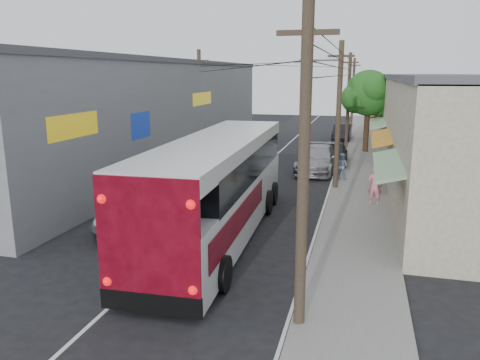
% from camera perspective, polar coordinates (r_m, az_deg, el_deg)
% --- Properties ---
extents(ground, '(120.00, 120.00, 0.00)m').
position_cam_1_polar(ground, '(15.74, -11.26, -11.04)').
color(ground, black).
rests_on(ground, ground).
extents(sidewalk, '(3.00, 80.00, 0.12)m').
position_cam_1_polar(sidewalk, '(33.46, 14.46, 1.69)').
color(sidewalk, slate).
rests_on(sidewalk, ground).
extents(building_right, '(7.09, 40.00, 6.25)m').
position_cam_1_polar(building_right, '(35.30, 22.13, 6.80)').
color(building_right, beige).
rests_on(building_right, ground).
extents(building_left, '(7.20, 36.00, 7.25)m').
position_cam_1_polar(building_left, '(34.41, -11.28, 8.20)').
color(building_left, gray).
rests_on(building_left, ground).
extents(utility_poles, '(11.80, 45.28, 8.00)m').
position_cam_1_polar(utility_poles, '(33.43, 9.01, 8.97)').
color(utility_poles, '#473828').
rests_on(utility_poles, ground).
extents(street_tree, '(4.40, 4.00, 6.60)m').
position_cam_1_polar(street_tree, '(38.92, 15.50, 10.00)').
color(street_tree, '#3F2B19').
rests_on(street_tree, ground).
extents(coach_bus, '(3.51, 13.67, 3.91)m').
position_cam_1_polar(coach_bus, '(18.30, -2.55, -0.70)').
color(coach_bus, silver).
rests_on(coach_bus, ground).
extents(jeepney, '(2.84, 5.56, 1.50)m').
position_cam_1_polar(jeepney, '(19.95, -11.93, -3.60)').
color(jeepney, silver).
rests_on(jeepney, ground).
extents(parked_suv, '(2.74, 5.95, 1.69)m').
position_cam_1_polar(parked_suv, '(30.96, 9.49, 2.52)').
color(parked_suv, '#96969D').
rests_on(parked_suv, ground).
extents(parked_car_mid, '(1.96, 4.81, 1.63)m').
position_cam_1_polar(parked_car_mid, '(33.79, 11.32, 3.26)').
color(parked_car_mid, '#28282D').
rests_on(parked_car_mid, ground).
extents(parked_car_far, '(1.72, 4.72, 1.55)m').
position_cam_1_polar(parked_car_far, '(46.41, 12.33, 5.72)').
color(parked_car_far, black).
rests_on(parked_car_far, ground).
extents(pedestrian_near, '(0.72, 0.51, 1.86)m').
position_cam_1_polar(pedestrian_near, '(23.34, 16.11, -0.68)').
color(pedestrian_near, pink).
rests_on(pedestrian_near, sidewalk).
extents(pedestrian_far, '(0.90, 0.78, 1.57)m').
position_cam_1_polar(pedestrian_far, '(28.58, 12.25, 1.68)').
color(pedestrian_far, '#7F97B9').
rests_on(pedestrian_far, sidewalk).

